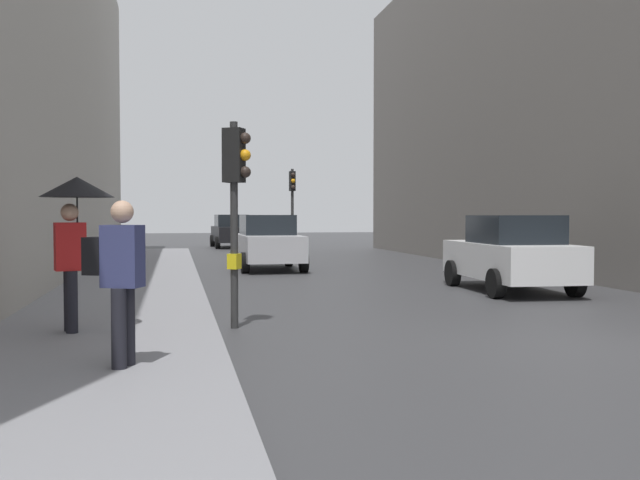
{
  "coord_description": "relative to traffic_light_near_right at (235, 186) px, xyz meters",
  "views": [
    {
      "loc": [
        -5.45,
        -8.65,
        1.78
      ],
      "look_at": [
        -1.73,
        9.77,
        1.11
      ],
      "focal_mm": 40.25,
      "sensor_mm": 36.0,
      "label": 1
    }
  ],
  "objects": [
    {
      "name": "traffic_light_far_median",
      "position": [
        3.97,
        18.96,
        0.34
      ],
      "size": [
        0.25,
        0.43,
        3.71
      ],
      "color": "#2D2D2D",
      "rests_on": "ground"
    },
    {
      "name": "traffic_light_near_right",
      "position": [
        0.0,
        0.0,
        0.0
      ],
      "size": [
        0.45,
        0.36,
        3.22
      ],
      "color": "#2D2D2D",
      "rests_on": "ground"
    },
    {
      "name": "sidewalk_kerb",
      "position": [
        -1.92,
        3.47,
        -2.14
      ],
      "size": [
        3.2,
        40.0,
        0.16
      ],
      "primitive_type": "cube",
      "color": "gray",
      "rests_on": "ground"
    },
    {
      "name": "ground_plane",
      "position": [
        4.53,
        -2.53,
        -2.22
      ],
      "size": [
        120.0,
        120.0,
        0.0
      ],
      "primitive_type": "plane",
      "color": "#38383A"
    },
    {
      "name": "car_dark_suv",
      "position": [
        2.03,
        27.36,
        -1.34
      ],
      "size": [
        2.18,
        4.28,
        1.76
      ],
      "color": "black",
      "rests_on": "ground"
    },
    {
      "name": "car_white_compact",
      "position": [
        6.67,
        4.12,
        -1.34
      ],
      "size": [
        2.16,
        4.27,
        1.76
      ],
      "color": "silver",
      "rests_on": "ground"
    },
    {
      "name": "car_silver_hatchback",
      "position": [
        2.01,
        11.79,
        -1.34
      ],
      "size": [
        2.08,
        4.23,
        1.76
      ],
      "color": "#BCBCC1",
      "rests_on": "ground"
    },
    {
      "name": "pedestrian_with_grey_backpack",
      "position": [
        -1.51,
        -3.33,
        -1.06
      ],
      "size": [
        0.66,
        0.48,
        1.77
      ],
      "color": "black",
      "rests_on": "sidewalk_kerb"
    },
    {
      "name": "pedestrian_with_umbrella",
      "position": [
        -2.27,
        -0.85,
        -0.38
      ],
      "size": [
        1.0,
        1.0,
        2.14
      ],
      "color": "black",
      "rests_on": "sidewalk_kerb"
    }
  ]
}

